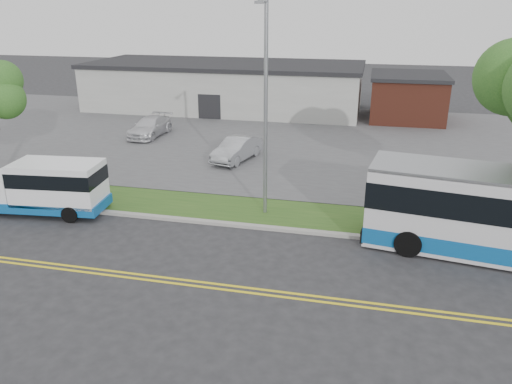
% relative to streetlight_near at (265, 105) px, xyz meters
% --- Properties ---
extents(ground, '(140.00, 140.00, 0.00)m').
position_rel_streetlight_near_xyz_m(ground, '(-3.00, -2.73, -5.23)').
color(ground, '#28282B').
rests_on(ground, ground).
extents(lane_line_north, '(70.00, 0.12, 0.01)m').
position_rel_streetlight_near_xyz_m(lane_line_north, '(-3.00, -6.58, -5.23)').
color(lane_line_north, yellow).
rests_on(lane_line_north, ground).
extents(lane_line_south, '(70.00, 0.12, 0.01)m').
position_rel_streetlight_near_xyz_m(lane_line_south, '(-3.00, -6.88, -5.23)').
color(lane_line_south, yellow).
rests_on(lane_line_south, ground).
extents(curb, '(80.00, 0.30, 0.15)m').
position_rel_streetlight_near_xyz_m(curb, '(-3.00, -1.63, -5.16)').
color(curb, '#9E9B93').
rests_on(curb, ground).
extents(verge, '(80.00, 3.30, 0.10)m').
position_rel_streetlight_near_xyz_m(verge, '(-3.00, 0.17, -5.18)').
color(verge, '#29511B').
rests_on(verge, ground).
extents(parking_lot, '(80.00, 25.00, 0.10)m').
position_rel_streetlight_near_xyz_m(parking_lot, '(-3.00, 14.27, -5.18)').
color(parking_lot, '#4C4C4F').
rests_on(parking_lot, ground).
extents(commercial_building, '(25.40, 10.40, 4.35)m').
position_rel_streetlight_near_xyz_m(commercial_building, '(-9.00, 24.27, -3.05)').
color(commercial_building, '#9E9E99').
rests_on(commercial_building, ground).
extents(brick_wing, '(6.30, 7.30, 3.90)m').
position_rel_streetlight_near_xyz_m(brick_wing, '(7.50, 23.27, -3.27)').
color(brick_wing, brown).
rests_on(brick_wing, ground).
extents(streetlight_near, '(0.35, 1.53, 9.50)m').
position_rel_streetlight_near_xyz_m(streetlight_near, '(0.00, 0.00, 0.00)').
color(streetlight_near, gray).
rests_on(streetlight_near, verge).
extents(shuttle_bus, '(6.75, 2.78, 2.52)m').
position_rel_streetlight_near_xyz_m(shuttle_bus, '(-10.14, -2.06, -3.89)').
color(shuttle_bus, '#0D5194').
rests_on(shuttle_bus, ground).
extents(pedestrian, '(0.65, 0.43, 1.78)m').
position_rel_streetlight_near_xyz_m(pedestrian, '(-12.03, 0.17, -4.24)').
color(pedestrian, black).
rests_on(pedestrian, verge).
extents(parked_car_a, '(2.54, 4.60, 1.44)m').
position_rel_streetlight_near_xyz_m(parked_car_a, '(-3.52, 7.99, -4.41)').
color(parked_car_a, '#A0A2A7').
rests_on(parked_car_a, parking_lot).
extents(parked_car_b, '(2.09, 4.87, 1.40)m').
position_rel_streetlight_near_xyz_m(parked_car_b, '(-11.49, 12.56, -4.43)').
color(parked_car_b, silver).
rests_on(parked_car_b, parking_lot).
extents(grocery_bag_left, '(0.32, 0.32, 0.32)m').
position_rel_streetlight_near_xyz_m(grocery_bag_left, '(-12.33, -0.08, -4.97)').
color(grocery_bag_left, white).
rests_on(grocery_bag_left, verge).
extents(grocery_bag_right, '(0.32, 0.32, 0.32)m').
position_rel_streetlight_near_xyz_m(grocery_bag_right, '(-11.73, 0.42, -4.97)').
color(grocery_bag_right, white).
rests_on(grocery_bag_right, verge).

